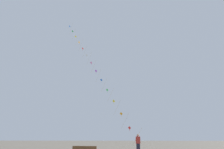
% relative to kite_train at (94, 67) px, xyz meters
% --- Properties ---
extents(kite_train, '(12.15, 15.55, 21.36)m').
position_rel_kite_train_xyz_m(kite_train, '(0.00, 0.00, 0.00)').
color(kite_train, brown).
rests_on(kite_train, ground_plane).
extents(kite_flyer, '(0.46, 0.60, 1.71)m').
position_rel_kite_train_xyz_m(kite_flyer, '(5.63, -9.21, -9.98)').
color(kite_flyer, '#1E1E2D').
rests_on(kite_flyer, ground_plane).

